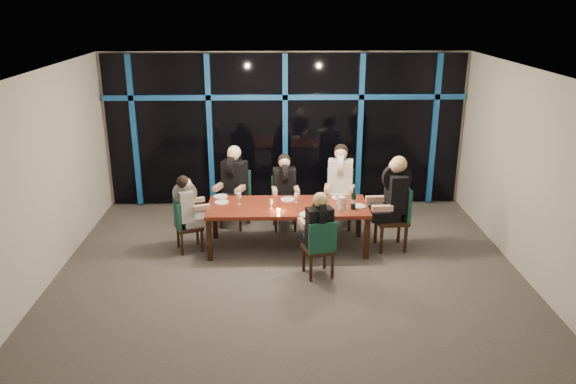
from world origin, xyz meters
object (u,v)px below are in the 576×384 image
chair_far_right (340,195)px  chair_near_mid (320,246)px  chair_far_left (236,195)px  water_pitcher (341,203)px  diner_far_mid (284,181)px  diner_near_mid (319,221)px  wine_bottle (353,201)px  chair_far_mid (284,199)px  diner_end_left (187,202)px  chair_end_right (397,214)px  chair_end_left (184,223)px  diner_far_left (234,175)px  dining_table (288,209)px  diner_far_right (340,174)px  diner_end_right (394,190)px

chair_far_right → chair_near_mid: (-0.51, -2.04, -0.08)m
chair_far_left → water_pitcher: chair_far_left is taller
diner_far_mid → water_pitcher: 1.37m
diner_near_mid → wine_bottle: size_ratio=2.46×
chair_far_left → chair_near_mid: bearing=-37.3°
diner_far_mid → chair_far_mid: bearing=90.0°
diner_end_left → diner_far_mid: bearing=-81.3°
chair_end_right → chair_near_mid: size_ratio=1.19×
chair_near_mid → diner_far_mid: (-0.49, 1.88, 0.39)m
chair_end_left → water_pitcher: 2.56m
chair_far_mid → diner_far_mid: size_ratio=1.03×
chair_end_left → water_pitcher: bearing=-113.6°
chair_end_left → diner_end_left: size_ratio=1.03×
chair_end_left → diner_far_left: 1.36m
chair_far_right → diner_near_mid: (-0.53, -1.96, 0.28)m
dining_table → chair_near_mid: 1.16m
chair_end_left → chair_near_mid: 2.35m
diner_far_left → diner_far_mid: bearing=11.3°
chair_near_mid → diner_near_mid: bearing=-90.0°
diner_near_mid → diner_far_right: bearing=-120.5°
chair_far_mid → diner_near_mid: (0.47, -1.89, 0.34)m
diner_end_right → chair_far_left: bearing=-116.5°
chair_far_right → water_pitcher: 1.23m
chair_end_left → diner_far_left: bearing=-56.1°
chair_far_right → diner_far_left: 1.94m
chair_far_left → diner_far_right: size_ratio=1.00×
diner_far_left → dining_table: bearing=-26.0°
dining_table → diner_far_right: (0.95, 0.89, 0.31)m
chair_end_right → diner_near_mid: bearing=-59.2°
chair_end_left → chair_end_right: bearing=-109.8°
diner_end_right → chair_far_right: bearing=-148.1°
diner_far_right → diner_end_right: 1.21m
chair_near_mid → dining_table: bearing=-81.9°
chair_end_right → diner_far_mid: size_ratio=1.18×
chair_end_right → diner_far_right: (-0.84, 0.94, 0.39)m
chair_far_left → diner_far_right: bearing=15.1°
chair_far_right → diner_end_right: 1.34m
chair_far_right → diner_end_left: size_ratio=1.22×
chair_far_left → chair_end_left: 1.36m
diner_end_right → diner_near_mid: 1.59m
dining_table → chair_far_left: 1.39m
chair_end_right → diner_near_mid: size_ratio=1.22×
diner_far_right → chair_end_left: bearing=-151.1°
chair_far_mid → diner_near_mid: size_ratio=1.06×
chair_near_mid → wine_bottle: wine_bottle is taller
chair_far_right → diner_far_left: size_ratio=1.05×
diner_end_left → diner_end_right: (3.32, -0.00, 0.18)m
chair_near_mid → wine_bottle: 1.12m
dining_table → chair_end_right: 1.80m
chair_far_mid → wine_bottle: wine_bottle is taller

